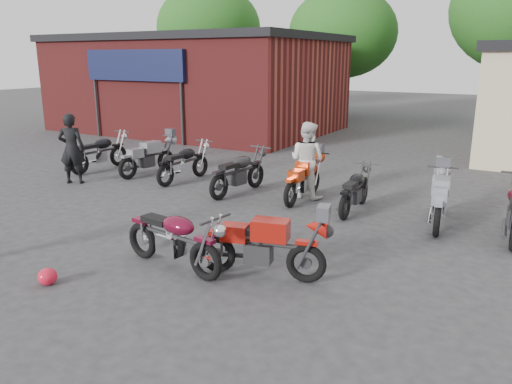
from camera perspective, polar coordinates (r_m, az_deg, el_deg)
The scene contains 16 objects.
ground at distance 8.18m, azimuth -14.81°, elevation -9.18°, with size 90.00×90.00×0.00m, color #323134.
brick_building at distance 24.02m, azimuth -6.69°, elevation 11.94°, with size 12.00×8.00×4.00m, color maroon.
tree_0 at distance 33.40m, azimuth -5.37°, elevation 16.45°, with size 6.56×6.56×8.20m, color #184E15, non-canonical shape.
tree_1 at distance 29.10m, azimuth 9.79°, elevation 15.72°, with size 5.92×5.92×7.40m, color #184E15, non-canonical shape.
vintage_motorcycle at distance 8.02m, azimuth -9.41°, elevation -4.89°, with size 2.01×0.66×1.16m, color #570A20, non-canonical shape.
sportbike at distance 7.63m, azimuth 0.82°, elevation -5.83°, with size 1.96×0.65×1.14m, color #AB160E, non-canonical shape.
helmet at distance 8.18m, azimuth -22.73°, elevation -8.91°, with size 0.28×0.28×0.26m, color red.
person_dark at distance 14.23m, azimuth -20.31°, elevation 4.67°, with size 0.69×0.45×1.89m, color black.
person_light at distance 12.02m, azimuth 5.86°, elevation 3.64°, with size 0.89×0.70×1.84m, color silver.
row_bike_0 at distance 15.72m, azimuth -17.39°, elevation 4.54°, with size 2.05×0.68×1.19m, color black, non-canonical shape.
row_bike_1 at distance 14.75m, azimuth -12.23°, elevation 4.13°, with size 1.97×0.65×1.14m, color gray, non-canonical shape.
row_bike_2 at distance 13.76m, azimuth -8.22°, elevation 3.52°, with size 1.94×0.64×1.13m, color black, non-canonical shape.
row_bike_3 at distance 12.39m, azimuth -1.95°, elevation 2.49°, with size 2.03×0.67×1.18m, color black, non-canonical shape.
row_bike_4 at distance 11.87m, azimuth 5.46°, elevation 1.75°, with size 1.94×0.64×1.13m, color #BC360F, non-canonical shape.
row_bike_5 at distance 11.13m, azimuth 11.26°, elevation 0.41°, with size 1.81×0.60×1.05m, color black, non-canonical shape.
row_bike_6 at distance 10.68m, azimuth 20.25°, elevation -0.60°, with size 1.98×0.65×1.15m, color #91939E, non-canonical shape.
Camera 1 is at (5.42, -5.16, 3.30)m, focal length 35.00 mm.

